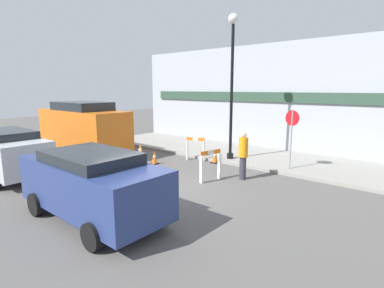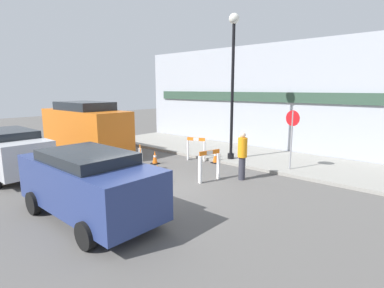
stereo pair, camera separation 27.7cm
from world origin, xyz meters
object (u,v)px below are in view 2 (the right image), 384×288
Objects in this scene: person_worker at (242,154)px; parked_car_0 at (8,150)px; work_van at (86,126)px; stop_sign at (292,130)px; parked_car_1 at (88,181)px; streetlamp_post at (233,69)px.

parked_car_0 is (-6.88, -5.33, 0.04)m from person_worker.
person_worker is 8.30m from work_van.
person_worker is 8.70m from parked_car_0.
stop_sign is 0.43× the size of work_van.
person_worker and parked_car_0 have the same top height.
stop_sign reaches higher than parked_car_0.
parked_car_1 is (-1.12, -5.33, 0.04)m from person_worker.
stop_sign is 0.53× the size of parked_car_0.
streetlamp_post is 1.15× the size of work_van.
person_worker is 0.40× the size of parked_car_0.
work_van reaches higher than stop_sign.
parked_car_0 is 4.10m from work_van.
stop_sign is at bearing 74.98° from parked_car_1.
streetlamp_post is 9.43m from parked_car_0.
person_worker is 5.44m from parked_car_1.
work_van is at bearing 108.31° from parked_car_0.
parked_car_1 is (0.76, -7.39, -3.07)m from streetlamp_post.
person_worker is at bearing 10.09° from work_van.
stop_sign is 2.39m from person_worker.
stop_sign reaches higher than person_worker.
stop_sign is at bearing 1.01° from streetlamp_post.
parked_car_0 is 5.75m from parked_car_1.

